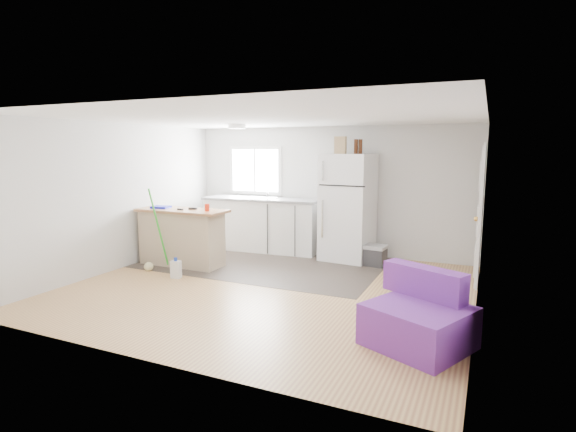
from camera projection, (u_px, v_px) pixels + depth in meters
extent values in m
cube|color=#A36D44|center=(269.00, 288.00, 6.47)|extent=(5.50, 5.00, 0.01)
cube|color=white|center=(268.00, 118.00, 6.12)|extent=(5.50, 5.00, 0.01)
cube|color=silver|center=(327.00, 190.00, 8.55)|extent=(5.50, 0.01, 2.40)
cube|color=silver|center=(144.00, 236.00, 4.04)|extent=(5.50, 0.01, 2.40)
cube|color=silver|center=(120.00, 197.00, 7.41)|extent=(0.01, 5.00, 2.40)
cube|color=silver|center=(481.00, 217.00, 5.18)|extent=(0.01, 5.00, 2.40)
cube|color=#2F2823|center=(264.00, 262.00, 7.90)|extent=(4.05, 2.50, 0.00)
cube|color=white|center=(255.00, 170.00, 9.12)|extent=(1.18, 0.04, 0.98)
cube|color=white|center=(255.00, 170.00, 9.10)|extent=(1.05, 0.01, 0.85)
cube|color=white|center=(255.00, 170.00, 9.10)|extent=(0.03, 0.02, 0.85)
cube|color=white|center=(480.00, 215.00, 6.62)|extent=(0.05, 0.82, 2.03)
cube|color=white|center=(481.00, 215.00, 6.61)|extent=(0.03, 0.92, 2.10)
sphere|color=gold|center=(476.00, 219.00, 6.35)|extent=(0.07, 0.07, 0.07)
cylinder|color=white|center=(237.00, 127.00, 7.69)|extent=(0.30, 0.30, 0.07)
cube|color=white|center=(263.00, 225.00, 8.83)|extent=(2.29, 0.81, 0.99)
cube|color=slate|center=(262.00, 199.00, 8.75)|extent=(2.36, 0.86, 0.05)
cube|color=silver|center=(261.00, 199.00, 8.72)|extent=(0.65, 0.51, 0.07)
cube|color=tan|center=(182.00, 238.00, 7.68)|extent=(1.44, 0.52, 0.93)
cube|color=#A36C46|center=(182.00, 210.00, 7.60)|extent=(1.58, 0.61, 0.04)
cube|color=white|center=(348.00, 207.00, 8.00)|extent=(0.90, 0.85, 1.90)
cube|color=black|center=(341.00, 186.00, 7.58)|extent=(0.83, 0.09, 0.02)
cube|color=silver|center=(323.00, 171.00, 7.68)|extent=(0.03, 0.02, 0.34)
cube|color=silver|center=(322.00, 219.00, 7.80)|extent=(0.03, 0.02, 0.66)
cube|color=#2C2C2E|center=(372.00, 257.00, 7.69)|extent=(0.48, 0.35, 0.30)
cube|color=#98989A|center=(372.00, 246.00, 7.67)|extent=(0.50, 0.37, 0.06)
cube|color=purple|center=(418.00, 326.00, 4.52)|extent=(1.18, 1.16, 0.43)
cube|color=purple|center=(424.00, 282.00, 4.75)|extent=(0.91, 0.58, 0.32)
cube|color=silver|center=(176.00, 269.00, 6.93)|extent=(0.16, 0.13, 0.27)
cylinder|color=#1A3CBB|center=(176.00, 259.00, 6.91)|extent=(0.06, 0.06, 0.05)
cylinder|color=green|center=(159.00, 228.00, 7.34)|extent=(0.09, 0.36, 1.32)
sphere|color=beige|center=(149.00, 267.00, 7.37)|extent=(0.15, 0.15, 0.15)
cylinder|color=red|center=(207.00, 208.00, 7.36)|extent=(0.10, 0.10, 0.12)
cube|color=#1417BD|center=(161.00, 207.00, 7.75)|extent=(0.33, 0.27, 0.04)
cube|color=black|center=(193.00, 208.00, 7.59)|extent=(0.15, 0.10, 0.03)
cube|color=black|center=(180.00, 209.00, 7.51)|extent=(0.10, 0.05, 0.03)
cube|color=tan|center=(340.00, 145.00, 7.87)|extent=(0.20, 0.10, 0.30)
cylinder|color=#3B190A|center=(356.00, 147.00, 7.73)|extent=(0.09, 0.09, 0.25)
cylinder|color=#3B190A|center=(360.00, 147.00, 7.75)|extent=(0.09, 0.09, 0.25)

